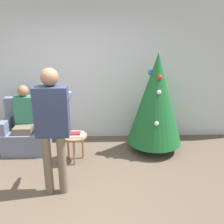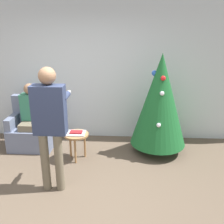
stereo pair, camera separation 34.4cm
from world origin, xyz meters
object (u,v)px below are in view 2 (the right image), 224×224
Objects in this scene: armchair at (33,130)px; person_seated at (30,114)px; side_stool at (76,138)px; christmas_tree at (160,100)px; person_standing at (50,119)px.

armchair is 0.79× the size of person_seated.
armchair is 2.04× the size of side_stool.
christmas_tree is 1.86× the size of armchair.
person_standing is at bearing -58.78° from person_seated.
christmas_tree is 3.79× the size of side_stool.
armchair is 0.55× the size of person_standing.
christmas_tree is at bearing -1.66° from armchair.
christmas_tree is 2.40m from person_seated.
person_standing reaches higher than side_stool.
person_seated is (-2.38, 0.04, -0.32)m from christmas_tree.
person_standing is at bearing -101.90° from side_stool.
side_stool is at bearing -24.09° from person_seated.
christmas_tree is 2.47m from armchair.
person_standing is 3.68× the size of side_stool.
armchair is (-2.38, 0.07, -0.65)m from christmas_tree.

